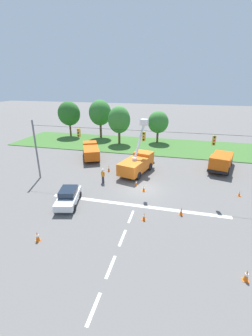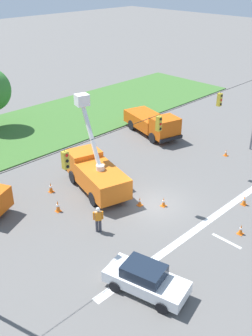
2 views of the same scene
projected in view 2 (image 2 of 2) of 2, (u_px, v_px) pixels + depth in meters
The scene contains 15 objects.
ground_plane at pixel (155, 204), 27.39m from camera, with size 200.00×200.00×0.00m, color #605E5B.
grass_verge at pixel (18, 133), 38.65m from camera, with size 56.00×12.00×0.10m, color #3D6B2D.
lane_markings at pixel (219, 237), 24.11m from camera, with size 17.60×15.25×0.01m.
signal_gantry at pixel (157, 147), 25.30m from camera, with size 26.20×0.33×7.20m.
utility_truck_bucket_lift at pixel (96, 172), 28.61m from camera, with size 4.00×6.69×6.78m.
utility_truck_support_near at pixel (153, 123), 38.00m from camera, with size 4.12×7.08×2.33m.
sedan_white at pixel (146, 279), 19.84m from camera, with size 2.73×4.59×1.56m.
road_worker at pixel (98, 218), 24.20m from camera, with size 0.55×0.43×1.77m.
traffic_cone_foreground_left at pixel (226, 153), 34.18m from camera, with size 0.36×0.36×0.59m.
traffic_cone_foreground_right at pixel (244, 200), 27.18m from camera, with size 0.36×0.36×0.77m.
traffic_cone_mid_left at pixel (241, 229), 24.26m from camera, with size 0.36×0.36×0.70m.
traffic_cone_mid_right at pixel (140, 201), 27.14m from camera, with size 0.36×0.36×0.64m.
traffic_cone_lane_edge_a at pixel (58, 206), 26.45m from camera, with size 0.36×0.36×0.82m.
traffic_cone_far_left at pixel (164, 202), 27.06m from camera, with size 0.36×0.36×0.68m.
traffic_cone_far_right at pixel (51, 187), 28.71m from camera, with size 0.36×0.36×0.77m.
Camera 2 is at (-17.75, -14.89, 14.97)m, focal length 42.00 mm.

